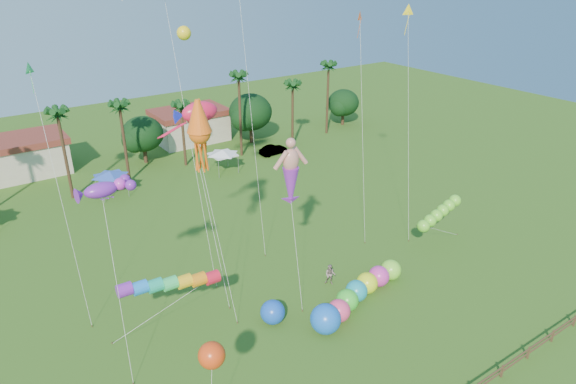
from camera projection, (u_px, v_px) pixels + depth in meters
ground at (371, 361)px, 35.20m from camera, size 160.00×160.00×0.00m
tree_line at (164, 131)px, 68.09m from camera, size 69.46×8.91×11.00m
buildings_row at (102, 144)px, 70.06m from camera, size 35.00×7.00×4.00m
tent_row at (112, 175)px, 58.04m from camera, size 31.00×4.00×0.60m
car_b at (273, 150)px, 71.87m from camera, size 4.14×1.73×1.33m
spectator_b at (330, 275)px, 43.11m from camera, size 1.12×1.14×1.86m
caterpillar_inflatable at (355, 295)px, 40.42m from camera, size 11.16×4.46×2.28m
blue_ball at (273, 312)px, 38.53m from camera, size 1.88×1.88×1.88m
rainbow_tube at (190, 285)px, 37.12m from camera, size 9.36×2.69×4.08m
green_worm at (424, 226)px, 47.03m from camera, size 8.77×2.34×3.48m
orange_ball_kite at (212, 355)px, 27.84m from camera, size 1.56×1.53×6.29m
merman_kite at (291, 176)px, 39.53m from camera, size 2.79×4.84×12.47m
fish_kite at (200, 112)px, 38.68m from camera, size 4.46×6.10×15.48m
squid_kite at (200, 133)px, 36.16m from camera, size 2.34×5.46×16.45m
lobster_kite at (101, 190)px, 32.37m from camera, size 4.12×6.28×12.56m
delta_kite_red at (360, 24)px, 43.89m from camera, size 1.14×3.50×21.13m
delta_kite_yellow at (408, 15)px, 45.46m from camera, size 2.32×4.67×21.51m
delta_kite_green at (31, 77)px, 34.57m from camera, size 0.91×5.32×18.87m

